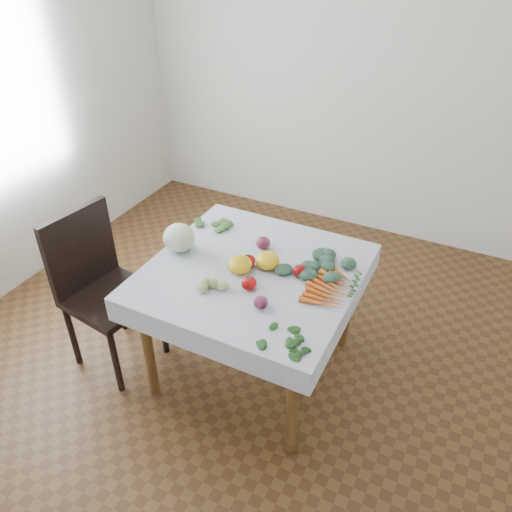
{
  "coord_description": "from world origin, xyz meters",
  "views": [
    {
      "loc": [
        1.0,
        -1.97,
        2.36
      ],
      "look_at": [
        -0.0,
        0.04,
        0.82
      ],
      "focal_mm": 35.0,
      "sensor_mm": 36.0,
      "label": 1
    }
  ],
  "objects_px": {
    "table": "(253,284)",
    "cabbage": "(179,238)",
    "carrot_bunch": "(330,288)",
    "chair": "(98,280)",
    "heirloom_back": "(268,260)"
  },
  "relations": [
    {
      "from": "table",
      "to": "cabbage",
      "type": "xyz_separation_m",
      "value": [
        -0.47,
        -0.01,
        0.18
      ]
    },
    {
      "from": "table",
      "to": "chair",
      "type": "relative_size",
      "value": 0.99
    },
    {
      "from": "chair",
      "to": "cabbage",
      "type": "xyz_separation_m",
      "value": [
        0.41,
        0.27,
        0.26
      ]
    },
    {
      "from": "table",
      "to": "cabbage",
      "type": "height_order",
      "value": "cabbage"
    },
    {
      "from": "chair",
      "to": "table",
      "type": "bearing_deg",
      "value": 17.92
    },
    {
      "from": "heirloom_back",
      "to": "table",
      "type": "bearing_deg",
      "value": -137.6
    },
    {
      "from": "chair",
      "to": "cabbage",
      "type": "relative_size",
      "value": 5.52
    },
    {
      "from": "chair",
      "to": "carrot_bunch",
      "type": "xyz_separation_m",
      "value": [
        1.32,
        0.3,
        0.2
      ]
    },
    {
      "from": "cabbage",
      "to": "carrot_bunch",
      "type": "distance_m",
      "value": 0.91
    },
    {
      "from": "table",
      "to": "carrot_bunch",
      "type": "bearing_deg",
      "value": 2.07
    },
    {
      "from": "table",
      "to": "heirloom_back",
      "type": "distance_m",
      "value": 0.17
    },
    {
      "from": "chair",
      "to": "carrot_bunch",
      "type": "distance_m",
      "value": 1.37
    },
    {
      "from": "table",
      "to": "heirloom_back",
      "type": "bearing_deg",
      "value": 42.4
    },
    {
      "from": "table",
      "to": "cabbage",
      "type": "relative_size",
      "value": 5.49
    },
    {
      "from": "chair",
      "to": "cabbage",
      "type": "height_order",
      "value": "chair"
    }
  ]
}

